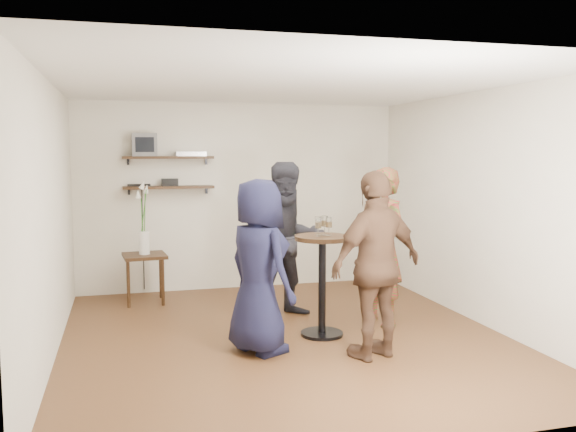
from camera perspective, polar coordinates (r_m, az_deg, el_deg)
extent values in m
cube|color=#442B16|center=(6.45, -0.16, -11.52)|extent=(4.50, 5.00, 0.04)
cube|color=white|center=(6.19, -0.17, 12.48)|extent=(4.50, 5.00, 0.04)
cube|color=beige|center=(8.63, -4.51, 1.85)|extent=(4.50, 0.04, 2.60)
cube|color=beige|center=(3.82, 9.69, -3.44)|extent=(4.50, 0.04, 2.60)
cube|color=beige|center=(6.01, -21.56, -0.35)|extent=(0.04, 5.00, 2.60)
cube|color=beige|center=(7.11, 17.79, 0.70)|extent=(0.04, 5.00, 2.60)
cube|color=black|center=(8.34, -11.15, 5.40)|extent=(1.20, 0.25, 0.04)
cube|color=black|center=(8.35, -11.10, 2.65)|extent=(1.20, 0.25, 0.04)
cube|color=#59595B|center=(8.32, -13.30, 6.50)|extent=(0.32, 0.30, 0.30)
cube|color=silver|center=(8.36, -9.10, 5.76)|extent=(0.40, 0.24, 0.06)
cube|color=black|center=(8.35, -11.00, 3.12)|extent=(0.22, 0.10, 0.10)
cube|color=black|center=(8.38, -13.78, 2.83)|extent=(0.30, 0.05, 0.03)
cube|color=black|center=(7.98, -13.28, -3.64)|extent=(0.57, 0.57, 0.04)
cylinder|color=black|center=(7.83, -14.71, -6.20)|extent=(0.04, 0.04, 0.59)
cylinder|color=black|center=(7.84, -11.63, -6.11)|extent=(0.04, 0.04, 0.59)
cylinder|color=black|center=(8.24, -14.74, -5.60)|extent=(0.04, 0.04, 0.59)
cylinder|color=black|center=(8.25, -11.82, -5.51)|extent=(0.04, 0.04, 0.59)
cylinder|color=white|center=(7.95, -13.31, -2.45)|extent=(0.14, 0.14, 0.29)
cylinder|color=#327421|center=(7.91, -13.50, -0.32)|extent=(0.01, 0.07, 0.54)
cone|color=white|center=(7.88, -13.85, 2.03)|extent=(0.07, 0.08, 0.12)
cylinder|color=#327421|center=(7.92, -13.26, -0.10)|extent=(0.03, 0.05, 0.59)
cone|color=white|center=(7.91, -13.11, 2.49)|extent=(0.10, 0.12, 0.12)
cylinder|color=#327421|center=(7.89, -13.37, 0.09)|extent=(0.09, 0.08, 0.65)
cone|color=white|center=(7.83, -13.43, 2.88)|extent=(0.13, 0.12, 0.13)
cylinder|color=black|center=(6.32, 3.24, -2.06)|extent=(0.58, 0.58, 0.04)
cylinder|color=black|center=(6.42, 3.21, -6.59)|extent=(0.08, 0.08, 0.98)
cylinder|color=black|center=(6.55, 3.18, -10.92)|extent=(0.45, 0.45, 0.03)
cylinder|color=silver|center=(6.27, 2.83, -1.90)|extent=(0.06, 0.06, 0.00)
cylinder|color=silver|center=(6.27, 2.84, -1.50)|extent=(0.01, 0.01, 0.08)
cylinder|color=silver|center=(6.25, 2.84, -0.66)|extent=(0.06, 0.06, 0.10)
cylinder|color=tan|center=(6.26, 2.84, -0.85)|extent=(0.06, 0.06, 0.06)
cylinder|color=silver|center=(6.32, 3.84, -1.85)|extent=(0.06, 0.06, 0.00)
cylinder|color=silver|center=(6.31, 3.84, -1.45)|extent=(0.01, 0.01, 0.08)
cylinder|color=silver|center=(6.30, 3.84, -0.60)|extent=(0.06, 0.06, 0.10)
cylinder|color=tan|center=(6.30, 3.84, -0.79)|extent=(0.06, 0.06, 0.06)
cylinder|color=silver|center=(6.38, 2.82, -1.76)|extent=(0.06, 0.06, 0.00)
cylinder|color=silver|center=(6.38, 2.83, -1.37)|extent=(0.01, 0.01, 0.08)
cylinder|color=silver|center=(6.36, 2.83, -0.53)|extent=(0.06, 0.06, 0.10)
cylinder|color=tan|center=(6.37, 2.83, -0.72)|extent=(0.06, 0.06, 0.06)
cylinder|color=silver|center=(6.35, 3.44, -1.80)|extent=(0.06, 0.06, 0.00)
cylinder|color=silver|center=(6.34, 3.44, -1.38)|extent=(0.01, 0.01, 0.09)
cylinder|color=silver|center=(6.33, 3.45, -0.47)|extent=(0.07, 0.07, 0.11)
cylinder|color=tan|center=(6.34, 3.45, -0.68)|extent=(0.06, 0.06, 0.06)
imported|color=maroon|center=(6.87, 8.83, -2.81)|extent=(0.60, 0.74, 1.76)
imported|color=black|center=(7.08, 0.10, -2.25)|extent=(0.98, 0.82, 1.81)
imported|color=black|center=(5.83, -2.75, -4.73)|extent=(0.83, 0.97, 1.67)
imported|color=#462D1E|center=(5.72, 8.30, -4.57)|extent=(1.11, 0.74, 1.76)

